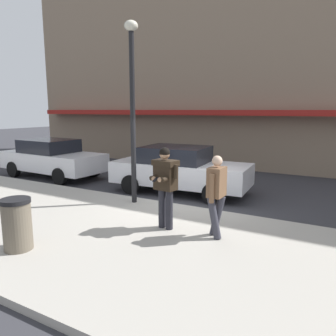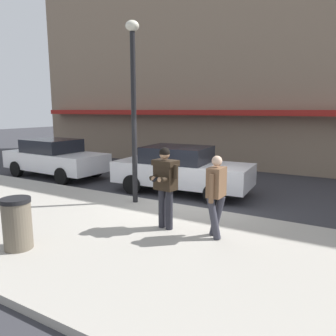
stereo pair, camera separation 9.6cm
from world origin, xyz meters
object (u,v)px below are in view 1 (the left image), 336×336
(parked_sedan_near, at_px, (52,158))
(man_texting_on_phone, at_px, (165,179))
(pedestrian_dark_coat, at_px, (216,191))
(trash_bin, at_px, (17,224))
(street_lamp_post, at_px, (132,94))
(parked_sedan_mid, at_px, (179,169))

(parked_sedan_near, bearing_deg, man_texting_on_phone, -24.02)
(pedestrian_dark_coat, relative_size, trash_bin, 1.74)
(man_texting_on_phone, relative_size, pedestrian_dark_coat, 1.06)
(man_texting_on_phone, xyz_separation_m, pedestrian_dark_coat, (1.15, 0.08, -0.14))
(parked_sedan_near, bearing_deg, street_lamp_post, -18.73)
(parked_sedan_near, height_order, man_texting_on_phone, man_texting_on_phone)
(trash_bin, bearing_deg, parked_sedan_mid, 86.04)
(street_lamp_post, bearing_deg, parked_sedan_mid, 80.24)
(pedestrian_dark_coat, bearing_deg, trash_bin, -141.37)
(street_lamp_post, xyz_separation_m, trash_bin, (-0.04, -3.70, -2.51))
(pedestrian_dark_coat, bearing_deg, parked_sedan_near, 159.47)
(parked_sedan_near, relative_size, street_lamp_post, 0.94)
(pedestrian_dark_coat, distance_m, street_lamp_post, 3.82)
(street_lamp_post, relative_size, trash_bin, 4.98)
(parked_sedan_near, relative_size, pedestrian_dark_coat, 2.68)
(parked_sedan_near, height_order, pedestrian_dark_coat, pedestrian_dark_coat)
(street_lamp_post, bearing_deg, parked_sedan_near, 161.27)
(parked_sedan_near, xyz_separation_m, street_lamp_post, (5.38, -1.82, 2.35))
(trash_bin, bearing_deg, parked_sedan_near, 134.04)
(man_texting_on_phone, height_order, pedestrian_dark_coat, man_texting_on_phone)
(man_texting_on_phone, distance_m, trash_bin, 3.03)
(man_texting_on_phone, bearing_deg, pedestrian_dark_coat, 4.07)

